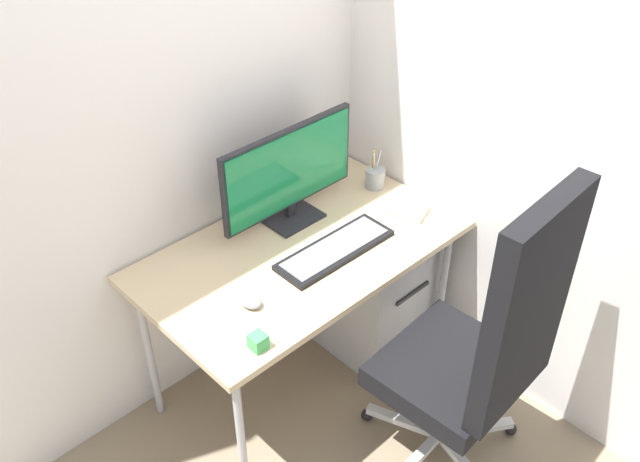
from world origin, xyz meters
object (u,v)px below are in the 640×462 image
object	(u,v)px
desk_clamp_accessory	(258,342)
keyboard	(335,250)
monitor	(289,172)
notebook	(406,210)
office_chair	(486,346)
pen_holder	(375,177)
filing_cabinet	(367,286)
mouse	(251,301)

from	to	relation	value
desk_clamp_accessory	keyboard	bearing A→B (deg)	19.14
monitor	notebook	distance (m)	0.50
notebook	office_chair	bearing A→B (deg)	-136.49
keyboard	pen_holder	xyz separation A→B (m)	(0.44, 0.20, 0.03)
monitor	pen_holder	xyz separation A→B (m)	(0.41, -0.08, -0.16)
filing_cabinet	mouse	world-z (taller)	mouse
keyboard	filing_cabinet	bearing A→B (deg)	18.75
office_chair	pen_holder	xyz separation A→B (m)	(0.36, 0.83, 0.12)
pen_holder	notebook	world-z (taller)	pen_holder
mouse	desk_clamp_accessory	size ratio (longest dim) A/B	1.63
office_chair	pen_holder	size ratio (longest dim) A/B	7.42
mouse	filing_cabinet	bearing A→B (deg)	6.78
office_chair	notebook	world-z (taller)	office_chair
pen_holder	notebook	bearing A→B (deg)	-102.83
pen_holder	notebook	distance (m)	0.22
mouse	notebook	distance (m)	0.80
monitor	desk_clamp_accessory	size ratio (longest dim) A/B	11.77
pen_holder	filing_cabinet	bearing A→B (deg)	-142.59
office_chair	keyboard	xyz separation A→B (m)	(-0.08, 0.63, 0.09)
keyboard	pen_holder	world-z (taller)	pen_holder
keyboard	mouse	xyz separation A→B (m)	(-0.41, -0.01, 0.01)
keyboard	notebook	bearing A→B (deg)	-1.75
filing_cabinet	pen_holder	world-z (taller)	pen_holder
filing_cabinet	keyboard	bearing A→B (deg)	-161.25
monitor	desk_clamp_accessory	world-z (taller)	monitor
filing_cabinet	mouse	size ratio (longest dim) A/B	6.89
filing_cabinet	desk_clamp_accessory	world-z (taller)	desk_clamp_accessory
office_chair	pen_holder	world-z (taller)	office_chair
office_chair	pen_holder	bearing A→B (deg)	66.85
monitor	filing_cabinet	bearing A→B (deg)	-31.72
desk_clamp_accessory	filing_cabinet	bearing A→B (deg)	19.00
office_chair	filing_cabinet	world-z (taller)	office_chair
office_chair	mouse	world-z (taller)	office_chair
mouse	notebook	world-z (taller)	mouse
monitor	notebook	world-z (taller)	monitor
office_chair	monitor	xyz separation A→B (m)	(-0.05, 0.91, 0.29)
office_chair	keyboard	bearing A→B (deg)	97.27
mouse	notebook	xyz separation A→B (m)	(0.80, -0.00, -0.01)
pen_holder	notebook	size ratio (longest dim) A/B	1.04
keyboard	notebook	distance (m)	0.39
monitor	notebook	xyz separation A→B (m)	(0.36, -0.29, -0.20)
monitor	keyboard	xyz separation A→B (m)	(-0.03, -0.28, -0.20)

